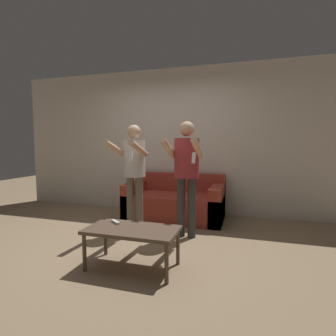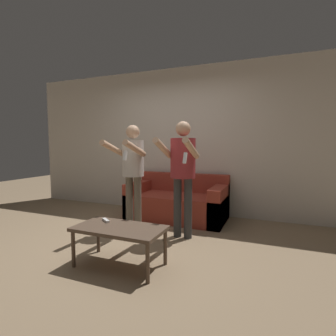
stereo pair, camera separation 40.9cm
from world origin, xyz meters
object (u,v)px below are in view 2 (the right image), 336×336
couch (178,203)px  remote_on_table (106,220)px  person_standing_left (132,166)px  coffee_table (119,231)px  person_standing_right (183,165)px

couch → remote_on_table: couch is taller
person_standing_left → coffee_table: 1.28m
remote_on_table → person_standing_left: bearing=101.4°
person_standing_left → remote_on_table: person_standing_left is taller
couch → person_standing_right: bearing=-65.9°
person_standing_right → remote_on_table: 1.25m
person_standing_right → coffee_table: person_standing_right is taller
person_standing_left → person_standing_right: (0.78, 0.00, 0.03)m
couch → person_standing_right: person_standing_right is taller
couch → person_standing_right: size_ratio=1.04×
couch → person_standing_left: bearing=-114.0°
coffee_table → person_standing_right: bearing=72.2°
coffee_table → remote_on_table: (-0.25, 0.11, 0.06)m
person_standing_left → person_standing_right: bearing=0.3°
remote_on_table → coffee_table: bearing=-23.6°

